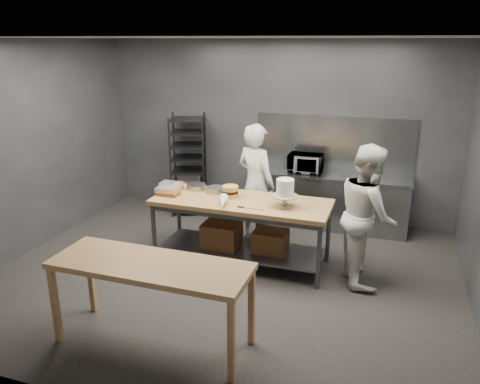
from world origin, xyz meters
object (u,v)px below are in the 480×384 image
object	(u,v)px
microwave	(305,163)
near_counter	(151,271)
chef_behind	(256,184)
chef_right	(367,215)
frosted_cake_stand	(285,190)
layer_cake	(230,191)
work_table	(241,224)
speed_rack	(189,165)

from	to	relation	value
microwave	near_counter	bearing A→B (deg)	-101.80
chef_behind	chef_right	bearing A→B (deg)	-179.60
frosted_cake_stand	layer_cake	bearing A→B (deg)	169.50
chef_right	microwave	size ratio (longest dim) A/B	3.31
near_counter	frosted_cake_stand	bearing A→B (deg)	65.69
work_table	chef_behind	xyz separation A→B (m)	(-0.04, 0.78, 0.34)
microwave	speed_rack	bearing A→B (deg)	-177.78
near_counter	chef_right	distance (m)	2.81
chef_right	chef_behind	bearing A→B (deg)	49.69
near_counter	chef_right	world-z (taller)	chef_right
chef_behind	frosted_cake_stand	world-z (taller)	chef_behind
near_counter	microwave	world-z (taller)	microwave
near_counter	speed_rack	distance (m)	3.89
near_counter	chef_behind	bearing A→B (deg)	85.30
chef_behind	microwave	world-z (taller)	chef_behind
chef_behind	near_counter	bearing A→B (deg)	109.09
work_table	speed_rack	bearing A→B (deg)	133.06
speed_rack	microwave	bearing A→B (deg)	2.22
chef_right	layer_cake	bearing A→B (deg)	72.21
work_table	speed_rack	distance (m)	2.28
work_table	frosted_cake_stand	world-z (taller)	frosted_cake_stand
chef_right	microwave	world-z (taller)	chef_right
work_table	microwave	distance (m)	1.87
work_table	layer_cake	world-z (taller)	layer_cake
work_table	chef_behind	bearing A→B (deg)	92.75
near_counter	chef_right	size ratio (longest dim) A/B	1.12
speed_rack	chef_right	xyz separation A→B (m)	(3.19, -1.61, 0.04)
chef_right	frosted_cake_stand	xyz separation A→B (m)	(-1.03, -0.12, 0.25)
speed_rack	frosted_cake_stand	bearing A→B (deg)	-38.66
speed_rack	layer_cake	distance (m)	2.09
speed_rack	chef_right	size ratio (longest dim) A/B	0.98
near_counter	microwave	size ratio (longest dim) A/B	3.69
chef_right	frosted_cake_stand	bearing A→B (deg)	79.73
chef_right	layer_cake	xyz separation A→B (m)	(-1.83, 0.03, 0.10)
near_counter	chef_right	xyz separation A→B (m)	(1.91, 2.06, 0.08)
near_counter	microwave	bearing A→B (deg)	78.20
work_table	chef_right	world-z (taller)	chef_right
work_table	near_counter	world-z (taller)	work_table
chef_behind	layer_cake	xyz separation A→B (m)	(-0.15, -0.70, 0.08)
work_table	layer_cake	size ratio (longest dim) A/B	10.81
layer_cake	chef_behind	bearing A→B (deg)	77.76
microwave	frosted_cake_stand	bearing A→B (deg)	-87.02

